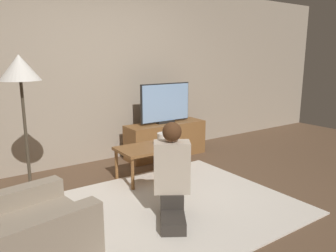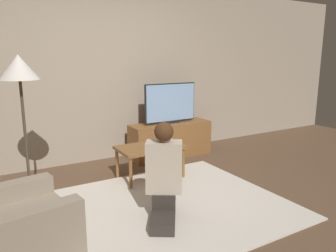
{
  "view_description": "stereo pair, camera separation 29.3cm",
  "coord_description": "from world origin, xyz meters",
  "px_view_note": "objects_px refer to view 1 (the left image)",
  "views": [
    {
      "loc": [
        -1.84,
        -2.57,
        1.54
      ],
      "look_at": [
        0.4,
        0.68,
        0.69
      ],
      "focal_mm": 35.0,
      "sensor_mm": 36.0,
      "label": 1
    },
    {
      "loc": [
        -1.59,
        -2.72,
        1.54
      ],
      "look_at": [
        0.4,
        0.68,
        0.69
      ],
      "focal_mm": 35.0,
      "sensor_mm": 36.0,
      "label": 2
    }
  ],
  "objects_px": {
    "floor_lamp": "(20,78)",
    "armchair": "(17,244)",
    "coffee_table": "(150,150)",
    "table_lamp": "(164,138)",
    "person_kneeling": "(172,172)",
    "tv": "(165,103)"
  },
  "relations": [
    {
      "from": "floor_lamp",
      "to": "armchair",
      "type": "xyz_separation_m",
      "value": [
        -0.33,
        -1.15,
        -1.05
      ]
    },
    {
      "from": "coffee_table",
      "to": "table_lamp",
      "type": "height_order",
      "value": "table_lamp"
    },
    {
      "from": "person_kneeling",
      "to": "floor_lamp",
      "type": "bearing_deg",
      "value": -10.99
    },
    {
      "from": "floor_lamp",
      "to": "table_lamp",
      "type": "height_order",
      "value": "floor_lamp"
    },
    {
      "from": "armchair",
      "to": "person_kneeling",
      "type": "distance_m",
      "value": 1.42
    },
    {
      "from": "floor_lamp",
      "to": "table_lamp",
      "type": "distance_m",
      "value": 1.78
    },
    {
      "from": "tv",
      "to": "person_kneeling",
      "type": "relative_size",
      "value": 0.92
    },
    {
      "from": "floor_lamp",
      "to": "person_kneeling",
      "type": "distance_m",
      "value": 1.71
    },
    {
      "from": "tv",
      "to": "coffee_table",
      "type": "xyz_separation_m",
      "value": [
        -0.71,
        -0.69,
        -0.46
      ]
    },
    {
      "from": "tv",
      "to": "coffee_table",
      "type": "height_order",
      "value": "tv"
    },
    {
      "from": "floor_lamp",
      "to": "person_kneeling",
      "type": "xyz_separation_m",
      "value": [
        1.07,
        -1.01,
        -0.87
      ]
    },
    {
      "from": "tv",
      "to": "armchair",
      "type": "height_order",
      "value": "tv"
    },
    {
      "from": "person_kneeling",
      "to": "table_lamp",
      "type": "relative_size",
      "value": 5.18
    },
    {
      "from": "person_kneeling",
      "to": "table_lamp",
      "type": "bearing_deg",
      "value": -87.57
    },
    {
      "from": "tv",
      "to": "armchair",
      "type": "relative_size",
      "value": 0.88
    },
    {
      "from": "tv",
      "to": "coffee_table",
      "type": "bearing_deg",
      "value": -135.71
    },
    {
      "from": "floor_lamp",
      "to": "coffee_table",
      "type": "bearing_deg",
      "value": -0.67
    },
    {
      "from": "armchair",
      "to": "table_lamp",
      "type": "height_order",
      "value": "armchair"
    },
    {
      "from": "armchair",
      "to": "table_lamp",
      "type": "bearing_deg",
      "value": -71.23
    },
    {
      "from": "tv",
      "to": "armchair",
      "type": "bearing_deg",
      "value": -143.56
    },
    {
      "from": "tv",
      "to": "coffee_table",
      "type": "relative_size",
      "value": 1.06
    },
    {
      "from": "floor_lamp",
      "to": "armchair",
      "type": "distance_m",
      "value": 1.59
    }
  ]
}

